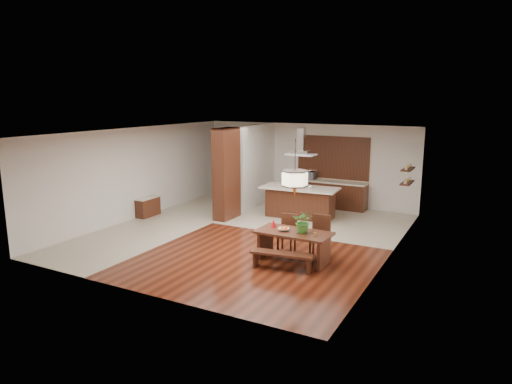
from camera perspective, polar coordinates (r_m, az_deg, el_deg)
The scene contains 25 objects.
room_shell at distance 12.62m, azimuth -1.20°, elevation 3.74°, with size 9.00×9.04×2.92m.
tile_hallway at distance 14.55m, azimuth -10.67°, elevation -3.65°, with size 2.50×9.00×0.01m, color beige.
tile_kitchen at distance 14.75m, azimuth 7.87°, elevation -3.35°, with size 5.50×4.00×0.01m, color beige.
soffit_band at distance 12.53m, azimuth -1.22°, elevation 7.47°, with size 8.00×9.00×0.02m, color #432510.
partition_pier at distance 14.44m, azimuth -3.71°, elevation 2.28°, with size 0.45×1.00×2.90m, color black.
partition_stub at distance 16.24m, azimuth 0.20°, elevation 3.35°, with size 0.18×2.40×2.90m, color silver.
hallway_console at distance 15.29m, azimuth -13.35°, elevation -1.82°, with size 0.37×0.88×0.63m, color black.
hallway_doorway at distance 17.87m, azimuth -1.84°, elevation 2.82°, with size 1.10×0.20×2.10m, color black.
rear_counter at distance 16.28m, azimuth 9.18°, elevation -0.26°, with size 2.60×0.62×0.95m.
kitchen_window at distance 16.32m, azimuth 9.62°, elevation 4.29°, with size 2.60×0.08×1.50m, color olive.
shelf_lower at distance 13.89m, azimuth 18.36°, elevation 1.12°, with size 0.26×0.90×0.04m, color black.
shelf_upper at distance 13.83m, azimuth 18.46°, elevation 2.75°, with size 0.26×0.90×0.04m, color black.
dining_table at distance 10.83m, azimuth 4.74°, elevation -5.93°, with size 1.77×0.91×0.73m.
dining_bench at distance 10.40m, azimuth 3.25°, elevation -8.62°, with size 1.43×0.31×0.40m, color black, non-canonical shape.
dining_chair_left at distance 11.48m, azimuth 3.86°, elevation -5.21°, with size 0.42×0.42×0.95m, color black, non-canonical shape.
dining_chair_right at distance 11.15m, azimuth 7.94°, elevation -5.61°, with size 0.45×0.45×1.03m, color black, non-canonical shape.
pendant_lantern at distance 10.44m, azimuth 4.90°, elevation 3.05°, with size 0.64×0.64×1.31m, color #FFF0C3, non-canonical shape.
foliage_plant at distance 10.64m, azimuth 5.94°, elevation -3.70°, with size 0.48×0.42×0.53m, color #357928.
fruit_bowl at distance 10.81m, azimuth 3.48°, elevation -4.69°, with size 0.27×0.27×0.07m, color beige.
napkin_cone at distance 11.05m, azimuth 2.20°, elevation -3.92°, with size 0.13×0.13×0.21m, color #AD0C15.
gold_ornament at distance 10.47m, azimuth 7.40°, elevation -5.26°, with size 0.06×0.06×0.09m, color gold.
kitchen_island at distance 14.77m, azimuth 5.53°, elevation -1.23°, with size 2.50×1.20×1.01m.
range_hood at distance 14.46m, azimuth 5.69°, elevation 6.32°, with size 0.90×0.55×0.87m, color silver, non-canonical shape.
island_cup at distance 14.45m, azimuth 6.78°, elevation 0.64°, with size 0.13×0.13×0.10m, color white.
microwave at distance 16.46m, azimuth 6.60°, elevation 2.12°, with size 0.51×0.35×0.28m, color #B1B4B8.
Camera 1 is at (6.12, -10.89, 3.81)m, focal length 32.00 mm.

